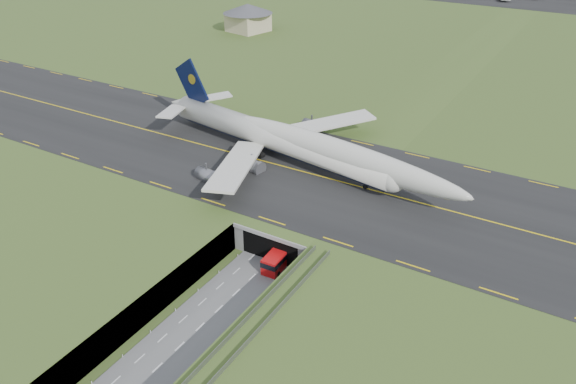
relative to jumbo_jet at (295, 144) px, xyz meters
The scene contains 9 objects.
ground 39.06m from the jumbo_jet, 73.35° to the right, with size 900.00×900.00×0.00m, color #3B5120.
airfield_deck 38.32m from the jumbo_jet, 73.35° to the right, with size 800.00×800.00×6.00m, color gray.
trench_road 46.02m from the jumbo_jet, 76.10° to the right, with size 12.00×75.00×0.20m, color slate.
taxiway 12.17m from the jumbo_jet, 15.10° to the right, with size 800.00×44.00×0.18m, color black.
tunnel_portal 23.29m from the jumbo_jet, 60.76° to the right, with size 17.00×22.30×6.00m.
guideway 59.42m from the jumbo_jet, 68.44° to the right, with size 3.00×53.00×7.05m.
jumbo_jet is the anchor object (origin of this frame).
shuttle_tram 32.68m from the jumbo_jet, 65.54° to the right, with size 3.45×8.20×3.27m.
service_building 129.90m from the jumbo_jet, 128.96° to the left, with size 25.03×25.03×11.48m.
Camera 1 is at (46.87, -64.27, 62.87)m, focal length 35.00 mm.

